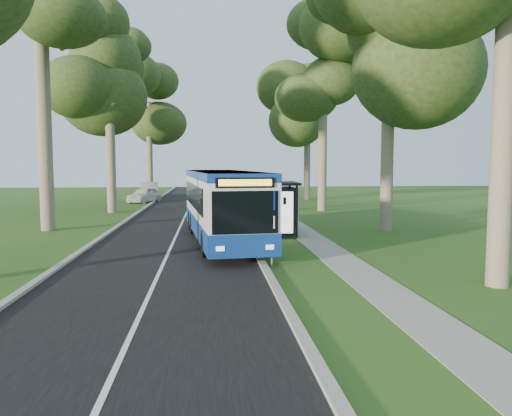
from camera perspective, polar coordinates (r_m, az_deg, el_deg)
The scene contains 18 objects.
ground at distance 19.99m, azimuth 0.02°, elevation -5.21°, with size 120.00×120.00×0.00m, color #2A571B.
road at distance 29.84m, azimuth -8.53°, elevation -1.86°, with size 7.00×100.00×0.02m, color black.
kerb_east at distance 29.84m, azimuth -1.80°, elevation -1.71°, with size 0.25×100.00×0.12m, color #9E9B93.
kerb_west at distance 30.23m, azimuth -15.17°, elevation -1.79°, with size 0.25×100.00×0.12m, color #9E9B93.
centre_line at distance 29.83m, azimuth -8.53°, elevation -1.83°, with size 0.12×100.00×0.01m, color white.
footpath at distance 30.19m, azimuth 3.89°, elevation -1.73°, with size 1.50×100.00×0.02m, color gray.
bus at distance 22.88m, azimuth -3.87°, elevation 0.31°, with size 3.77×12.41×3.24m.
bus_stop_sign at distance 17.20m, azimuth 1.84°, elevation -1.24°, with size 0.18×0.36×2.70m.
bus_shelter at distance 24.72m, azimuth 3.30°, elevation 1.13°, with size 1.77×3.15×2.66m.
litter_bin at distance 26.56m, azimuth 0.94°, elevation -1.64°, with size 0.53×0.53×0.93m.
car_white at distance 47.60m, azimuth -12.61°, elevation 1.48°, with size 1.71×4.24×1.45m, color white.
car_silver at distance 54.50m, azimuth -12.10°, elevation 2.04°, with size 1.76×5.05×1.66m, color #AAADB2.
tree_west_c at distance 38.94m, azimuth -16.50°, elevation 15.57°, with size 5.20×5.20×14.60m.
tree_west_d at distance 49.08m, azimuth -16.58°, elevation 13.97°, with size 5.20×5.20×15.35m.
tree_west_e at distance 58.40m, azimuth -12.17°, elevation 11.92°, with size 5.20×5.20×14.43m.
tree_east_b at distance 28.18m, azimuth 15.09°, elevation 19.65°, with size 5.20×5.20×14.51m.
tree_east_c at distance 39.28m, azimuth 7.72°, elevation 15.93°, with size 5.20×5.20×14.87m.
tree_east_d at distance 50.95m, azimuth 5.92°, elevation 12.10°, with size 5.20×5.20×13.30m.
Camera 1 is at (-1.86, -19.58, 3.54)m, focal length 35.00 mm.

